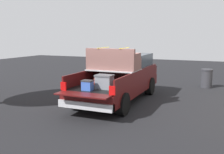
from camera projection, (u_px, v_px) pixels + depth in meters
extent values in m
plane|color=black|center=(118.00, 101.00, 10.81)|extent=(40.00, 40.00, 0.00)
cube|color=#470F0F|center=(118.00, 87.00, 10.71)|extent=(5.50, 1.92, 0.47)
cube|color=black|center=(106.00, 85.00, 9.58)|extent=(2.80, 1.80, 0.04)
cube|color=#470F0F|center=(83.00, 78.00, 9.91)|extent=(2.80, 0.06, 0.50)
cube|color=#470F0F|center=(129.00, 81.00, 9.18)|extent=(2.80, 0.06, 0.50)
cube|color=#470F0F|center=(119.00, 74.00, 10.79)|extent=(0.06, 1.80, 0.50)
cube|color=#470F0F|center=(83.00, 95.00, 8.06)|extent=(0.55, 1.80, 0.04)
cube|color=#B2B2B7|center=(114.00, 70.00, 10.21)|extent=(1.25, 1.92, 0.04)
cube|color=#470F0F|center=(129.00, 71.00, 11.86)|extent=(2.30, 1.92, 0.50)
cube|color=#2D3842|center=(128.00, 60.00, 11.69)|extent=(1.94, 1.76, 0.53)
cube|color=#470F0F|center=(138.00, 69.00, 13.09)|extent=(0.40, 1.82, 0.38)
cube|color=#B2B2B7|center=(86.00, 105.00, 8.26)|extent=(0.24, 1.92, 0.24)
cube|color=red|center=(64.00, 86.00, 8.61)|extent=(0.06, 0.20, 0.28)
cube|color=red|center=(112.00, 91.00, 7.93)|extent=(0.06, 0.20, 0.28)
cylinder|color=black|center=(115.00, 83.00, 12.68)|extent=(0.79, 0.30, 0.79)
cylinder|color=black|center=(150.00, 86.00, 11.99)|extent=(0.79, 0.30, 0.79)
cylinder|color=black|center=(77.00, 99.00, 9.50)|extent=(0.79, 0.30, 0.79)
cylinder|color=black|center=(122.00, 104.00, 8.81)|extent=(0.79, 0.30, 0.79)
cube|color=slate|center=(104.00, 83.00, 8.86)|extent=(0.40, 0.55, 0.43)
cube|color=#505359|center=(104.00, 76.00, 8.82)|extent=(0.44, 0.59, 0.05)
ellipsoid|color=maroon|center=(98.00, 81.00, 9.17)|extent=(0.20, 0.32, 0.41)
ellipsoid|color=maroon|center=(96.00, 84.00, 9.08)|extent=(0.09, 0.23, 0.18)
cube|color=#3359B2|center=(87.00, 86.00, 8.62)|extent=(0.26, 0.34, 0.30)
cube|color=#262628|center=(87.00, 81.00, 8.59)|extent=(0.28, 0.36, 0.04)
cube|color=brown|center=(114.00, 64.00, 10.17)|extent=(0.93, 1.97, 0.42)
cube|color=brown|center=(110.00, 54.00, 9.76)|extent=(0.16, 1.97, 0.40)
cube|color=brown|center=(94.00, 55.00, 10.51)|extent=(0.69, 0.20, 0.22)
cube|color=brown|center=(136.00, 56.00, 9.82)|extent=(0.69, 0.20, 0.22)
cube|color=yellow|center=(103.00, 48.00, 10.25)|extent=(1.03, 0.03, 0.02)
cube|color=yellow|center=(124.00, 48.00, 9.90)|extent=(1.03, 0.03, 0.02)
cylinder|color=#2D2D33|center=(207.00, 79.00, 13.54)|extent=(0.56, 0.56, 0.90)
cylinder|color=#2D2D33|center=(207.00, 70.00, 13.47)|extent=(0.60, 0.60, 0.08)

